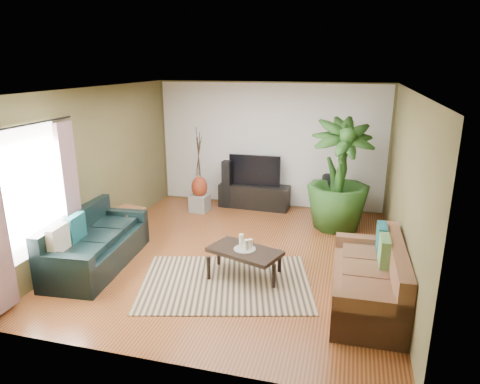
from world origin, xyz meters
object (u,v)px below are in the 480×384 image
(tv_stand, at_px, (254,196))
(coffee_table, at_px, (245,263))
(pedestal, at_px, (200,203))
(side_table, at_px, (127,223))
(sofa_left, at_px, (97,240))
(potted_plant, at_px, (339,175))
(television, at_px, (255,170))
(speaker_left, at_px, (227,184))
(vase, at_px, (199,187))
(speaker_right, at_px, (327,197))
(sofa_right, at_px, (368,275))

(tv_stand, bearing_deg, coffee_table, -77.56)
(pedestal, relative_size, side_table, 0.69)
(sofa_left, distance_m, potted_plant, 4.45)
(coffee_table, distance_m, pedestal, 3.08)
(coffee_table, bearing_deg, potted_plant, 82.09)
(tv_stand, distance_m, television, 0.59)
(speaker_left, bearing_deg, side_table, -118.36)
(potted_plant, distance_m, vase, 2.95)
(potted_plant, bearing_deg, sofa_left, -143.98)
(pedestal, bearing_deg, coffee_table, -57.57)
(tv_stand, height_order, speaker_left, speaker_left)
(sofa_left, relative_size, pedestal, 5.55)
(sofa_left, distance_m, side_table, 1.15)
(speaker_left, relative_size, vase, 2.21)
(pedestal, height_order, vase, vase)
(speaker_left, height_order, speaker_right, speaker_left)
(sofa_left, distance_m, pedestal, 2.92)
(speaker_left, xyz_separation_m, vase, (-0.49, -0.43, 0.02))
(speaker_left, xyz_separation_m, pedestal, (-0.49, -0.43, -0.34))
(potted_plant, bearing_deg, side_table, -158.45)
(sofa_right, distance_m, speaker_left, 4.45)
(side_table, bearing_deg, vase, 65.11)
(pedestal, height_order, side_table, side_table)
(sofa_right, distance_m, potted_plant, 2.81)
(speaker_right, bearing_deg, sofa_left, -118.72)
(sofa_left, bearing_deg, pedestal, -18.02)
(speaker_left, xyz_separation_m, speaker_right, (2.17, -0.24, -0.05))
(potted_plant, relative_size, pedestal, 5.74)
(sofa_left, xyz_separation_m, tv_stand, (1.75, 3.38, -0.17))
(sofa_right, height_order, speaker_left, speaker_left)
(television, bearing_deg, tv_stand, 0.00)
(coffee_table, bearing_deg, tv_stand, 120.12)
(speaker_left, bearing_deg, sofa_left, -107.02)
(tv_stand, bearing_deg, vase, -151.06)
(speaker_right, bearing_deg, television, -173.43)
(television, distance_m, pedestal, 1.38)
(sofa_left, height_order, side_table, sofa_left)
(pedestal, bearing_deg, sofa_left, -103.36)
(speaker_right, distance_m, side_table, 3.94)
(sofa_left, relative_size, tv_stand, 1.33)
(sofa_right, distance_m, speaker_right, 3.21)
(speaker_left, bearing_deg, tv_stand, 13.21)
(potted_plant, distance_m, pedestal, 3.03)
(coffee_table, distance_m, side_table, 2.60)
(television, distance_m, vase, 1.25)
(speaker_right, bearing_deg, speaker_left, -167.22)
(sofa_left, bearing_deg, side_table, 1.04)
(tv_stand, distance_m, vase, 1.24)
(sofa_left, xyz_separation_m, vase, (0.67, 2.83, 0.11))
(potted_plant, bearing_deg, television, 156.44)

